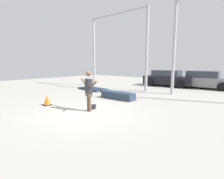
% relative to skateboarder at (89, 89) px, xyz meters
% --- Properties ---
extents(ground_plane, '(36.00, 36.00, 0.00)m').
position_rel_skateboarder_xyz_m(ground_plane, '(-0.01, -0.14, -0.98)').
color(ground_plane, '#B2ADA3').
extents(skateboarder, '(1.42, 0.48, 1.74)m').
position_rel_skateboarder_xyz_m(skateboarder, '(0.00, 0.00, 0.00)').
color(skateboarder, brown).
rests_on(skateboarder, ground_plane).
extents(skateboard, '(0.68, 0.68, 0.08)m').
position_rel_skateboarder_xyz_m(skateboard, '(-0.31, 0.55, -0.92)').
color(skateboard, black).
rests_on(skateboard, ground_plane).
extents(grind_box, '(2.10, 0.70, 0.40)m').
position_rel_skateboarder_xyz_m(grind_box, '(-0.75, 2.90, -0.78)').
color(grind_box, '#28384C').
rests_on(grind_box, ground_plane).
extents(manual_pad, '(2.59, 1.42, 0.15)m').
position_rel_skateboarder_xyz_m(manual_pad, '(-4.50, 4.39, -0.91)').
color(manual_pad, '#28384C').
rests_on(manual_pad, ground_plane).
extents(canopy_support_left, '(5.79, 0.20, 6.12)m').
position_rel_skateboarder_xyz_m(canopy_support_left, '(-3.81, 6.56, 2.75)').
color(canopy_support_left, '#A5A8AD').
rests_on(canopy_support_left, ground_plane).
extents(parked_car_black, '(4.38, 2.19, 1.46)m').
position_rel_skateboarder_xyz_m(parked_car_black, '(-1.02, 10.51, -0.27)').
color(parked_car_black, black).
rests_on(parked_car_black, ground_plane).
extents(parked_car_grey, '(4.40, 2.14, 1.45)m').
position_rel_skateboarder_xyz_m(parked_car_grey, '(1.89, 11.06, -0.28)').
color(parked_car_grey, slate).
rests_on(parked_car_grey, ground_plane).
extents(traffic_cone, '(0.39, 0.39, 0.51)m').
position_rel_skateboarder_xyz_m(traffic_cone, '(-2.40, -0.63, -0.73)').
color(traffic_cone, black).
rests_on(traffic_cone, ground_plane).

